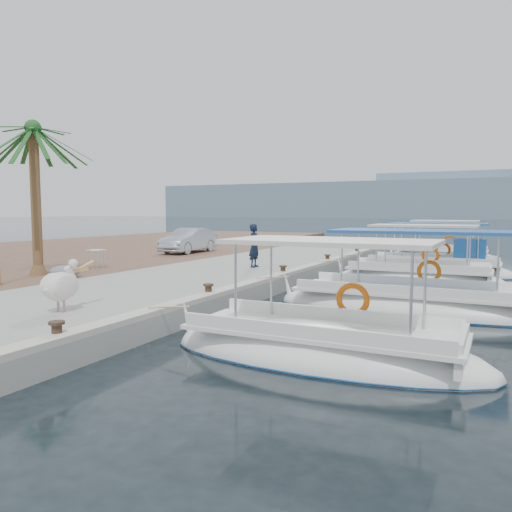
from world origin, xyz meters
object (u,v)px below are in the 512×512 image
at_px(fishing_caique_a, 322,354).
at_px(fishing_caique_d, 435,270).
at_px(fishing_caique_b, 411,307).
at_px(fisherman, 255,246).
at_px(parked_car, 189,240).
at_px(pelican, 62,285).
at_px(fishing_caique_e, 441,258).
at_px(fishing_caique_c, 418,280).
at_px(date_palm, 33,129).

xyz_separation_m(fishing_caique_a, fishing_caique_d, (0.36, 14.08, 0.07)).
distance_m(fishing_caique_b, fisherman, 7.81).
height_order(fishing_caique_a, fishing_caique_b, same).
bearing_deg(parked_car, fishing_caique_b, -35.23).
height_order(pelican, fisherman, fisherman).
relative_size(fisherman, parked_car, 0.43).
relative_size(fishing_caique_d, fishing_caique_e, 1.13).
bearing_deg(fisherman, fishing_caique_a, -151.50).
bearing_deg(pelican, fisherman, 90.47).
distance_m(fishing_caique_d, fisherman, 8.05).
relative_size(fishing_caique_a, fishing_caique_c, 0.97).
relative_size(fishing_caique_a, fishing_caique_b, 0.80).
xyz_separation_m(fishing_caique_e, parked_car, (-12.19, -7.22, 1.03)).
relative_size(pelican, parked_car, 0.37).
relative_size(fishing_caique_a, date_palm, 1.03).
xyz_separation_m(fishing_caique_b, date_palm, (-12.41, -1.68, 5.40)).
height_order(pelican, date_palm, date_palm).
distance_m(pelican, parked_car, 15.98).
bearing_deg(parked_car, pelican, -67.86).
bearing_deg(fishing_caique_e, date_palm, -123.33).
xyz_separation_m(fishing_caique_c, parked_car, (-12.41, 3.04, 1.03)).
distance_m(pelican, fisherman, 9.82).
xyz_separation_m(fishing_caique_a, fishing_caique_b, (0.75, 5.34, -0.00)).
xyz_separation_m(fisherman, parked_car, (-6.37, 4.81, -0.20)).
height_order(fishing_caique_b, fishing_caique_d, same).
distance_m(fishing_caique_b, fishing_caique_e, 15.90).
distance_m(fishing_caique_a, fishing_caique_c, 10.96).
height_order(fishing_caique_c, fisherman, fishing_caique_c).
height_order(fishing_caique_d, parked_car, fishing_caique_d).
distance_m(fishing_caique_c, pelican, 13.07).
height_order(fishing_caique_a, fishing_caique_c, same).
xyz_separation_m(pelican, fisherman, (-0.08, 9.82, 0.27)).
distance_m(fishing_caique_a, parked_car, 18.67).
xyz_separation_m(fishing_caique_a, parked_car, (-12.31, 13.99, 1.03)).
relative_size(fishing_caique_a, fishing_caique_e, 1.04).
height_order(fishing_caique_c, fishing_caique_e, same).
distance_m(fishing_caique_a, fisherman, 11.01).
bearing_deg(fisherman, fishing_caique_c, -78.03).
xyz_separation_m(fishing_caique_d, fishing_caique_e, (-0.48, 7.14, -0.07)).
xyz_separation_m(fishing_caique_a, fisherman, (-5.94, 9.19, 1.24)).
bearing_deg(fishing_caique_c, pelican, -117.22).
relative_size(fisherman, date_palm, 0.29).
bearing_deg(pelican, date_palm, 143.61).
height_order(fishing_caique_c, pelican, fishing_caique_c).
distance_m(fishing_caique_e, parked_car, 14.20).
xyz_separation_m(fishing_caique_b, fishing_caique_c, (-0.64, 5.62, 0.00)).
xyz_separation_m(fishing_caique_a, pelican, (-5.86, -0.63, 0.97)).
bearing_deg(pelican, fishing_caique_d, 67.10).
bearing_deg(fishing_caique_e, pelican, -104.71).
bearing_deg(fishing_caique_b, pelican, -137.89).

